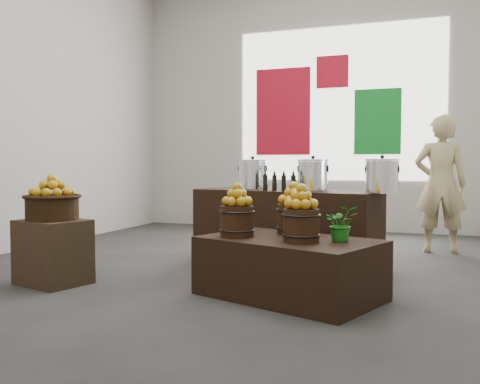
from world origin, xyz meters
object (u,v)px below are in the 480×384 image
(display_table, at_px, (289,268))
(crate, at_px, (53,252))
(stock_pot_center, at_px, (313,176))
(stock_pot_right, at_px, (382,177))
(stock_pot_left, at_px, (253,175))
(shopper, at_px, (440,184))
(wicker_basket, at_px, (52,208))
(counter, at_px, (285,228))

(display_table, bearing_deg, crate, -153.30)
(stock_pot_center, relative_size, stock_pot_right, 1.00)
(stock_pot_left, distance_m, shopper, 2.32)
(shopper, bearing_deg, crate, 37.73)
(crate, relative_size, wicker_basket, 1.25)
(crate, height_order, stock_pot_right, stock_pot_right)
(stock_pot_left, bearing_deg, counter, -11.69)
(stock_pot_right, bearing_deg, stock_pot_left, 168.31)
(crate, distance_m, counter, 2.27)
(wicker_basket, xyz_separation_m, stock_pot_center, (1.99, 1.45, 0.27))
(stock_pot_center, height_order, shopper, shopper)
(display_table, xyz_separation_m, shopper, (1.13, 2.67, 0.58))
(display_table, distance_m, stock_pot_right, 1.41)
(counter, bearing_deg, display_table, -61.70)
(wicker_basket, height_order, display_table, wicker_basket)
(counter, xyz_separation_m, stock_pot_right, (0.98, -0.20, 0.54))
(counter, distance_m, stock_pot_left, 0.67)
(counter, bearing_deg, crate, -126.66)
(crate, bearing_deg, shopper, 42.34)
(display_table, xyz_separation_m, stock_pot_right, (0.60, 1.06, 0.70))
(wicker_basket, distance_m, counter, 2.28)
(stock_pot_left, bearing_deg, display_table, -60.48)
(display_table, height_order, stock_pot_left, stock_pot_left)
(display_table, distance_m, stock_pot_left, 1.69)
(counter, xyz_separation_m, shopper, (1.51, 1.41, 0.42))
(stock_pot_left, xyz_separation_m, stock_pot_right, (1.36, -0.28, 0.00))
(stock_pot_left, xyz_separation_m, stock_pot_center, (0.68, -0.14, 0.00))
(display_table, distance_m, stock_pot_center, 1.39)
(crate, bearing_deg, wicker_basket, 0.00)
(counter, height_order, shopper, shopper)
(wicker_basket, relative_size, stock_pot_right, 1.52)
(counter, distance_m, stock_pot_right, 1.14)
(stock_pot_left, relative_size, shopper, 0.18)
(display_table, relative_size, stock_pot_left, 4.56)
(stock_pot_left, bearing_deg, wicker_basket, -129.57)
(shopper, bearing_deg, stock_pot_center, 46.00)
(stock_pot_left, bearing_deg, stock_pot_center, -11.69)
(wicker_basket, height_order, stock_pot_center, stock_pot_center)
(crate, relative_size, stock_pot_right, 1.90)
(crate, distance_m, stock_pot_center, 2.55)
(counter, relative_size, stock_pot_center, 6.47)
(crate, distance_m, wicker_basket, 0.38)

